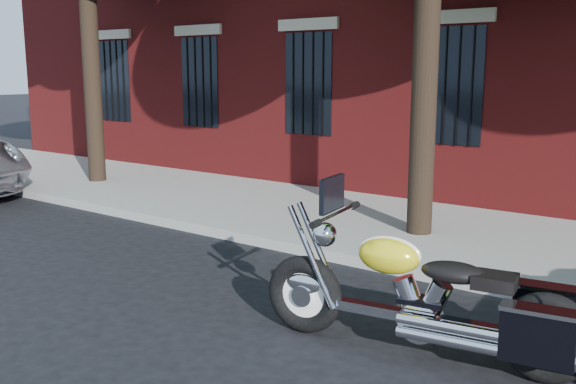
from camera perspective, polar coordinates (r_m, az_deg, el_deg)
The scene contains 4 objects.
ground at distance 7.45m, azimuth -1.87°, elevation -8.56°, with size 120.00×120.00×0.00m, color black.
curb at distance 8.50m, azimuth 4.00°, elevation -5.61°, with size 40.00×0.16×0.15m, color gray.
sidewalk at distance 10.08m, azimuth 9.85°, elevation -3.13°, with size 40.00×3.60×0.15m, color gray.
motorcycle at distance 5.67m, azimuth 12.72°, elevation -9.60°, with size 3.06×1.13×1.53m.
Camera 1 is at (4.42, -5.47, 2.46)m, focal length 40.00 mm.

